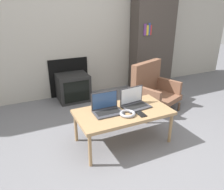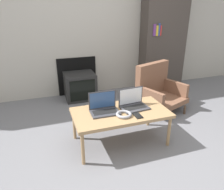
{
  "view_description": "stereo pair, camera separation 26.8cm",
  "coord_description": "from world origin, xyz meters",
  "px_view_note": "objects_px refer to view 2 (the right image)",
  "views": [
    {
      "loc": [
        -1.06,
        -1.57,
        1.51
      ],
      "look_at": [
        0.0,
        0.68,
        0.49
      ],
      "focal_mm": 35.0,
      "sensor_mm": 36.0,
      "label": 1
    },
    {
      "loc": [
        -0.81,
        -1.67,
        1.51
      ],
      "look_at": [
        0.0,
        0.68,
        0.49
      ],
      "focal_mm": 35.0,
      "sensor_mm": 36.0,
      "label": 2
    }
  ],
  "objects_px": {
    "laptop_right": "(133,103)",
    "headphones": "(124,114)",
    "phone": "(138,115)",
    "laptop_left": "(104,108)",
    "tv": "(80,86)",
    "armchair": "(158,89)"
  },
  "relations": [
    {
      "from": "headphones",
      "to": "tv",
      "type": "distance_m",
      "value": 1.59
    },
    {
      "from": "tv",
      "to": "armchair",
      "type": "height_order",
      "value": "armchair"
    },
    {
      "from": "phone",
      "to": "laptop_left",
      "type": "bearing_deg",
      "value": 145.92
    },
    {
      "from": "phone",
      "to": "tv",
      "type": "bearing_deg",
      "value": 101.12
    },
    {
      "from": "armchair",
      "to": "laptop_right",
      "type": "bearing_deg",
      "value": -158.91
    },
    {
      "from": "tv",
      "to": "armchair",
      "type": "bearing_deg",
      "value": -37.07
    },
    {
      "from": "laptop_left",
      "to": "armchair",
      "type": "xyz_separation_m",
      "value": [
        1.04,
        0.61,
        -0.13
      ]
    },
    {
      "from": "laptop_right",
      "to": "headphones",
      "type": "height_order",
      "value": "laptop_right"
    },
    {
      "from": "armchair",
      "to": "laptop_left",
      "type": "bearing_deg",
      "value": -170.23
    },
    {
      "from": "phone",
      "to": "armchair",
      "type": "distance_m",
      "value": 1.1
    },
    {
      "from": "laptop_left",
      "to": "armchair",
      "type": "distance_m",
      "value": 1.21
    },
    {
      "from": "tv",
      "to": "headphones",
      "type": "bearing_deg",
      "value": -83.57
    },
    {
      "from": "laptop_left",
      "to": "tv",
      "type": "height_order",
      "value": "laptop_left"
    },
    {
      "from": "headphones",
      "to": "phone",
      "type": "xyz_separation_m",
      "value": [
        0.14,
        -0.05,
        -0.01
      ]
    },
    {
      "from": "laptop_right",
      "to": "headphones",
      "type": "bearing_deg",
      "value": -143.49
    },
    {
      "from": "laptop_left",
      "to": "headphones",
      "type": "height_order",
      "value": "laptop_left"
    },
    {
      "from": "laptop_right",
      "to": "laptop_left",
      "type": "bearing_deg",
      "value": 174.42
    },
    {
      "from": "laptop_left",
      "to": "armchair",
      "type": "relative_size",
      "value": 0.41
    },
    {
      "from": "laptop_right",
      "to": "headphones",
      "type": "distance_m",
      "value": 0.25
    },
    {
      "from": "laptop_left",
      "to": "phone",
      "type": "xyz_separation_m",
      "value": [
        0.31,
        -0.21,
        -0.05
      ]
    },
    {
      "from": "headphones",
      "to": "phone",
      "type": "height_order",
      "value": "headphones"
    },
    {
      "from": "laptop_right",
      "to": "tv",
      "type": "xyz_separation_m",
      "value": [
        -0.36,
        1.4,
        -0.23
      ]
    }
  ]
}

